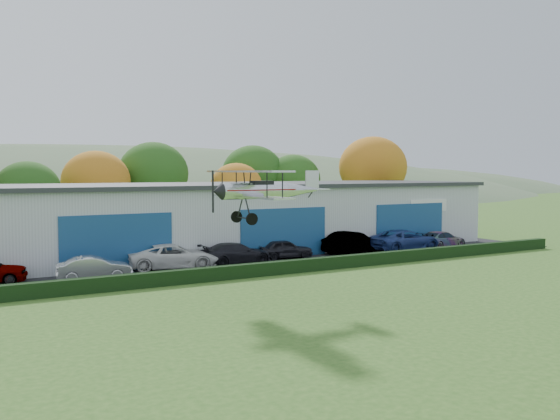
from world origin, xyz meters
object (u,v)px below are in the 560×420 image
car_1 (94,268)px  car_3 (236,253)px  hangar (246,216)px  car_7 (442,239)px  car_5 (351,242)px  car_2 (174,256)px  biplane (263,189)px  car_6 (405,240)px  car_4 (285,249)px

car_1 → car_3: (9.66, 1.39, 0.03)m
hangar → car_7: 15.99m
car_5 → car_1: bearing=81.1°
car_5 → car_7: size_ratio=1.09×
hangar → car_3: bearing=-121.7°
hangar → car_2: size_ratio=7.16×
hangar → car_1: bearing=-148.9°
hangar → biplane: biplane is taller
car_6 → car_7: 3.93m
car_1 → car_4: bearing=-73.7°
car_3 → biplane: (-4.10, -11.34, 4.67)m
car_3 → car_7: car_3 is taller
car_3 → car_4: size_ratio=1.25×
car_4 → car_6: 10.22m
car_4 → car_3: bearing=109.1°
hangar → car_7: bearing=-29.0°
car_6 → car_7: bearing=-92.5°
car_6 → car_3: bearing=85.7°
car_1 → car_6: bearing=-79.9°
hangar → car_5: (5.58, -6.60, -1.78)m
car_1 → car_4: 13.94m
car_4 → car_6: car_6 is taller
hangar → biplane: bearing=-114.7°
car_4 → car_7: (14.08, -1.21, -0.00)m
car_2 → car_4: 8.46m
car_6 → biplane: bearing=118.4°
car_2 → biplane: biplane is taller
hangar → car_5: hangar is taller
car_7 → car_2: bearing=80.8°
car_3 → car_5: (9.94, 0.45, 0.11)m
car_1 → car_4: (13.81, 1.95, -0.01)m
car_2 → car_5: size_ratio=1.13×
car_7 → car_5: bearing=75.4°
car_1 → car_7: bearing=-80.2°
car_2 → car_3: size_ratio=1.15×
car_2 → car_3: car_2 is taller
car_1 → car_6: (23.96, 0.78, 0.14)m
car_3 → car_7: size_ratio=1.07×
car_2 → car_6: 18.62m
car_2 → car_6: size_ratio=0.95×
car_2 → car_5: (14.24, 0.25, 0.04)m
car_1 → car_7: 27.90m
hangar → car_7: hangar is taller
hangar → car_3: size_ratio=8.25×
hangar → car_7: (13.87, -7.70, -1.94)m
car_2 → car_7: 22.55m
car_6 → car_7: size_ratio=1.28×
car_3 → car_7: 18.24m
car_3 → car_5: car_5 is taller
car_3 → car_4: car_3 is taller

